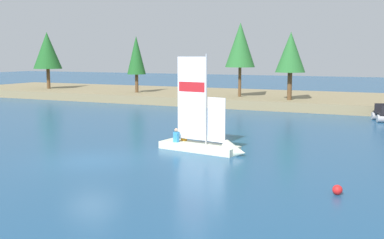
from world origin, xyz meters
name	(u,v)px	position (x,y,z in m)	size (l,w,h in m)	color
ground_plane	(91,161)	(0.00, 0.00, 0.00)	(200.00, 200.00, 0.00)	navy
shore_bank	(266,99)	(0.00, 31.22, 0.45)	(80.00, 14.95, 0.90)	#897A56
shoreline_tree_left	(47,51)	(-27.89, 28.38, 5.72)	(3.56, 3.56, 7.15)	brown
shoreline_tree_midleft	(136,55)	(-14.42, 27.89, 5.12)	(2.13, 2.13, 6.44)	brown
shoreline_tree_centre	(240,45)	(-1.84, 27.57, 6.16)	(3.05, 3.05, 7.55)	brown
shoreline_tree_midright	(291,53)	(3.67, 26.13, 5.38)	(2.82, 2.82, 6.44)	brown
sailboat	(211,144)	(4.57, 4.37, 0.43)	(5.19, 1.97, 5.60)	silver
channel_buoy	(337,190)	(11.74, -0.72, 0.19)	(0.37, 0.37, 0.37)	red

